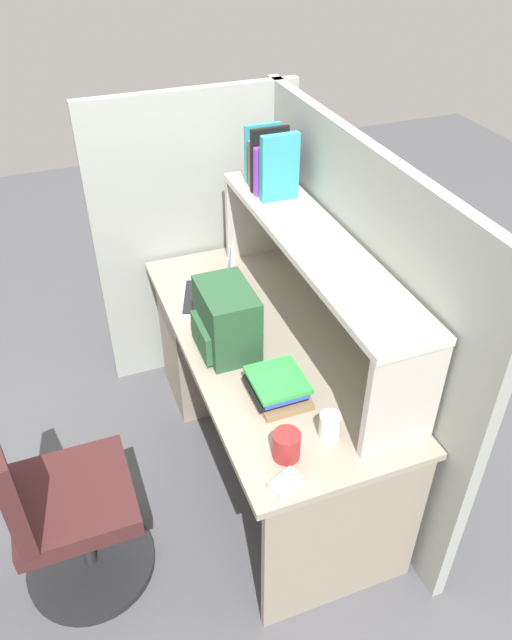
{
  "coord_description": "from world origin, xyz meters",
  "views": [
    {
      "loc": [
        1.87,
        -0.76,
        2.35
      ],
      "look_at": [
        0.0,
        -0.05,
        0.85
      ],
      "focal_mm": 34.26,
      "sensor_mm": 36.0,
      "label": 1
    }
  ],
  "objects_px": {
    "paper_cup": "(330,426)",
    "snack_canister": "(286,445)",
    "laptop": "(214,291)",
    "computer_mouse": "(285,483)",
    "backpack": "(226,320)",
    "office_chair": "(61,514)"
  },
  "relations": [
    {
      "from": "paper_cup",
      "to": "snack_canister",
      "type": "height_order",
      "value": "snack_canister"
    },
    {
      "from": "laptop",
      "to": "snack_canister",
      "type": "bearing_deg",
      "value": -3.02
    },
    {
      "from": "computer_mouse",
      "to": "snack_canister",
      "type": "bearing_deg",
      "value": 131.79
    },
    {
      "from": "backpack",
      "to": "computer_mouse",
      "type": "relative_size",
      "value": 2.88
    },
    {
      "from": "office_chair",
      "to": "laptop",
      "type": "bearing_deg",
      "value": -61.56
    },
    {
      "from": "laptop",
      "to": "office_chair",
      "type": "xyz_separation_m",
      "value": [
        0.67,
        -0.83,
        -0.39
      ]
    },
    {
      "from": "paper_cup",
      "to": "snack_canister",
      "type": "bearing_deg",
      "value": -79.89
    },
    {
      "from": "backpack",
      "to": "office_chair",
      "type": "bearing_deg",
      "value": -67.12
    },
    {
      "from": "paper_cup",
      "to": "office_chair",
      "type": "xyz_separation_m",
      "value": [
        -0.27,
        -0.96,
        -0.38
      ]
    },
    {
      "from": "laptop",
      "to": "computer_mouse",
      "type": "bearing_deg",
      "value": -5.48
    },
    {
      "from": "computer_mouse",
      "to": "office_chair",
      "type": "xyz_separation_m",
      "value": [
        -0.42,
        -0.73,
        -0.35
      ]
    },
    {
      "from": "laptop",
      "to": "paper_cup",
      "type": "distance_m",
      "value": 0.95
    },
    {
      "from": "laptop",
      "to": "computer_mouse",
      "type": "xyz_separation_m",
      "value": [
        1.09,
        -0.1,
        -0.03
      ]
    },
    {
      "from": "computer_mouse",
      "to": "snack_canister",
      "type": "distance_m",
      "value": 0.13
    },
    {
      "from": "snack_canister",
      "to": "office_chair",
      "type": "distance_m",
      "value": 0.92
    },
    {
      "from": "computer_mouse",
      "to": "snack_canister",
      "type": "height_order",
      "value": "snack_canister"
    },
    {
      "from": "computer_mouse",
      "to": "paper_cup",
      "type": "height_order",
      "value": "paper_cup"
    },
    {
      "from": "snack_canister",
      "to": "office_chair",
      "type": "xyz_separation_m",
      "value": [
        -0.3,
        -0.78,
        -0.39
      ]
    },
    {
      "from": "laptop",
      "to": "backpack",
      "type": "height_order",
      "value": "backpack"
    },
    {
      "from": "computer_mouse",
      "to": "paper_cup",
      "type": "relative_size",
      "value": 1.07
    },
    {
      "from": "backpack",
      "to": "paper_cup",
      "type": "bearing_deg",
      "value": 16.96
    },
    {
      "from": "laptop",
      "to": "backpack",
      "type": "relative_size",
      "value": 1.25
    }
  ]
}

